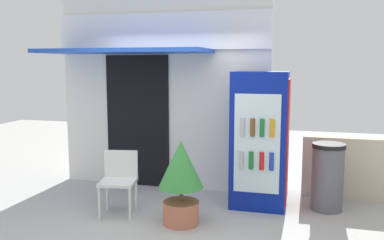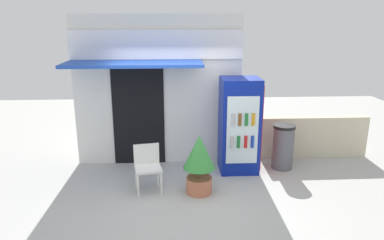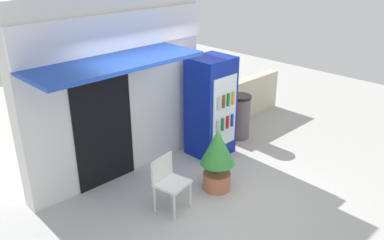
# 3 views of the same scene
# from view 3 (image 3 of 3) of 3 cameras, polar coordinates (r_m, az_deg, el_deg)

# --- Properties ---
(ground) EXTENTS (16.00, 16.00, 0.00)m
(ground) POSITION_cam_3_polar(r_m,az_deg,el_deg) (6.65, 1.18, -10.92)
(ground) COLOR #B2B2AD
(storefront_building) EXTENTS (3.48, 1.34, 3.12)m
(storefront_building) POSITION_cam_3_polar(r_m,az_deg,el_deg) (6.84, -10.69, 4.80)
(storefront_building) COLOR silver
(storefront_building) RESTS_ON ground
(drink_cooler) EXTENTS (0.78, 0.74, 1.92)m
(drink_cooler) POSITION_cam_3_polar(r_m,az_deg,el_deg) (7.63, 2.73, 1.88)
(drink_cooler) COLOR navy
(drink_cooler) RESTS_ON ground
(plastic_chair) EXTENTS (0.53, 0.51, 0.84)m
(plastic_chair) POSITION_cam_3_polar(r_m,az_deg,el_deg) (6.18, -3.39, -8.32)
(plastic_chair) COLOR silver
(plastic_chair) RESTS_ON ground
(potted_plant_near_shop) EXTENTS (0.57, 0.57, 1.08)m
(potted_plant_near_shop) POSITION_cam_3_polar(r_m,az_deg,el_deg) (6.58, 3.62, -5.00)
(potted_plant_near_shop) COLOR #BC6B4C
(potted_plant_near_shop) RESTS_ON ground
(trash_bin) EXTENTS (0.45, 0.45, 0.94)m
(trash_bin) POSITION_cam_3_polar(r_m,az_deg,el_deg) (8.50, 6.74, 0.50)
(trash_bin) COLOR #595960
(trash_bin) RESTS_ON ground
(stone_boundary_wall) EXTENTS (2.42, 0.23, 0.93)m
(stone_boundary_wall) POSITION_cam_3_polar(r_m,az_deg,el_deg) (9.50, 7.16, 2.92)
(stone_boundary_wall) COLOR beige
(stone_boundary_wall) RESTS_ON ground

